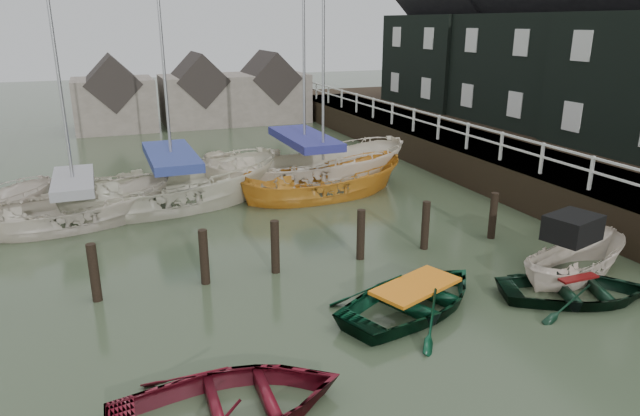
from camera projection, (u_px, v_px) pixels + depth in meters
name	position (u px, v px, depth m)	size (l,w,h in m)	color
ground	(369.00, 317.00, 12.43)	(120.00, 120.00, 0.00)	#313B26
pier	(466.00, 155.00, 24.34)	(3.04, 32.00, 2.70)	black
land_strip	(565.00, 160.00, 26.48)	(14.00, 38.00, 1.50)	black
quay_houses	(607.00, 33.00, 23.52)	(6.52, 28.14, 10.01)	black
mooring_pilings	(279.00, 254.00, 14.54)	(13.72, 0.22, 1.80)	black
far_sheds	(196.00, 95.00, 35.15)	(14.00, 4.08, 4.39)	#665B51
rowboat_green	(415.00, 309.00, 12.77)	(2.85, 3.99, 0.83)	black
rowboat_dkgreen	(575.00, 299.00, 13.25)	(2.52, 3.52, 0.73)	black
motorboat	(572.00, 270.00, 14.52)	(4.00, 2.39, 2.25)	beige
sailboat_a	(79.00, 222.00, 18.14)	(6.31, 3.29, 11.91)	beige
sailboat_b	(175.00, 204.00, 19.96)	(8.09, 3.99, 12.69)	beige
sailboat_c	(323.00, 195.00, 21.16)	(6.53, 2.84, 10.78)	orange
sailboat_d	(305.00, 183.00, 22.58)	(8.44, 4.22, 12.44)	silver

